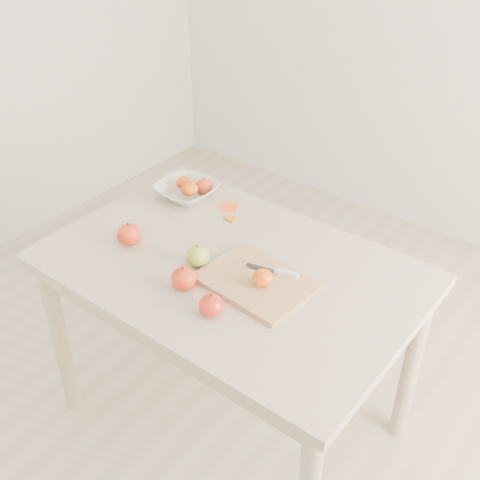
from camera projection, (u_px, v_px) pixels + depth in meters
The scene contains 15 objects.
ground at pixel (232, 417), 2.37m from camera, with size 3.50×3.50×0.00m, color #C6B293.
table at pixel (231, 288), 2.00m from camera, with size 1.20×0.80×0.75m.
cutting_board at pixel (256, 282), 1.86m from camera, with size 0.34×0.25×0.02m, color tan.
board_tangerine at pixel (263, 278), 1.82m from camera, with size 0.06×0.06×0.05m, color #D66807.
fruit_bowl at pixel (187, 191), 2.29m from camera, with size 0.22×0.22×0.05m, color silver.
bowl_tangerine_near at pixel (183, 182), 2.29m from camera, with size 0.06×0.06×0.05m, color #CA4E07.
bowl_tangerine_far at pixel (189, 189), 2.25m from camera, with size 0.06×0.06×0.06m, color #D26607.
orange_peel_a at pixel (229, 208), 2.23m from camera, with size 0.06×0.04×0.00m, color #EB5310.
orange_peel_b at pixel (231, 219), 2.17m from camera, with size 0.04×0.04×0.00m, color orange.
paring_knife at pixel (282, 272), 1.87m from camera, with size 0.17×0.06×0.01m.
apple_green at pixel (198, 256), 1.93m from camera, with size 0.08×0.08×0.07m, color olive.
apple_red_a at pixel (204, 186), 2.31m from camera, with size 0.07×0.07×0.06m, color #9D0C12.
apple_red_c at pixel (184, 279), 1.83m from camera, with size 0.08×0.08×0.07m, color #8A0805.
apple_red_e at pixel (211, 305), 1.73m from camera, with size 0.07×0.07×0.07m, color #A00915.
apple_red_b at pixel (129, 234), 2.02m from camera, with size 0.08×0.08×0.07m, color #A60906.
Camera 1 is at (0.98, -1.21, 1.92)m, focal length 45.00 mm.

